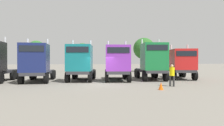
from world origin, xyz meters
TOP-DOWN VIEW (x-y plane):
  - ground at (0.00, 0.00)m, footprint 200.00×200.00m
  - semi_truck_navy at (-6.04, 2.41)m, footprint 2.68×6.38m
  - semi_truck_teal at (-1.79, 2.68)m, footprint 3.49×6.12m
  - semi_truck_purple at (1.97, 2.20)m, footprint 3.44×6.68m
  - semi_truck_green at (5.90, 2.32)m, footprint 3.32×6.41m
  - semi_truck_red at (9.59, 2.83)m, footprint 3.95×6.64m
  - visitor_in_hivis at (5.57, -2.64)m, footprint 0.56×0.56m
  - traffic_cone_mid at (3.87, -4.20)m, footprint 0.36×0.36m
  - oak_far_left at (-9.43, 19.69)m, footprint 3.41×3.41m
  - oak_far_centre at (-1.01, 22.04)m, footprint 3.70×3.70m
  - oak_far_right at (10.67, 18.00)m, footprint 4.14×4.14m

SIDE VIEW (x-z plane):
  - ground at x=0.00m, z-range 0.00..0.00m
  - traffic_cone_mid at x=3.87m, z-range 0.00..0.55m
  - visitor_in_hivis at x=5.57m, z-range 0.15..1.97m
  - semi_truck_red at x=9.59m, z-range -0.20..3.81m
  - semi_truck_navy at x=-6.04m, z-range -0.26..4.07m
  - semi_truck_purple at x=1.97m, z-range -0.21..4.05m
  - semi_truck_teal at x=-1.79m, z-range -0.20..4.10m
  - semi_truck_green at x=5.90m, z-range -0.19..4.37m
  - oak_far_centre at x=-1.01m, z-range 0.98..6.67m
  - oak_far_left at x=-9.43m, z-range 1.17..6.97m
  - oak_far_right at x=10.67m, z-range 1.20..7.77m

